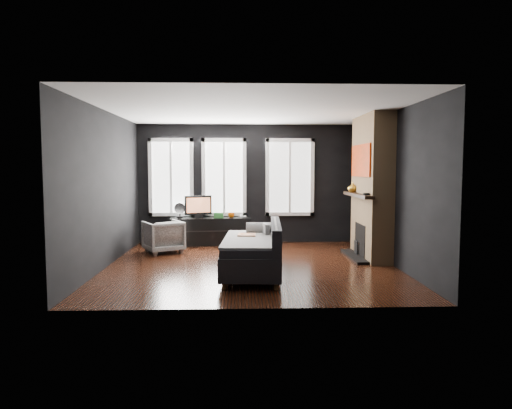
{
  "coord_description": "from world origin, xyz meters",
  "views": [
    {
      "loc": [
        -0.19,
        -7.93,
        1.71
      ],
      "look_at": [
        0.1,
        0.3,
        1.05
      ],
      "focal_mm": 32.0,
      "sensor_mm": 36.0,
      "label": 1
    }
  ],
  "objects_px": {
    "mug": "(231,214)",
    "mantel_vase": "(353,187)",
    "armchair": "(163,235)",
    "sofa": "(252,248)",
    "media_console": "(211,231)",
    "monitor": "(198,205)",
    "book": "(239,212)"
  },
  "relations": [
    {
      "from": "mantel_vase",
      "to": "mug",
      "type": "bearing_deg",
      "value": 154.12
    },
    {
      "from": "armchair",
      "to": "mantel_vase",
      "type": "relative_size",
      "value": 3.55
    },
    {
      "from": "media_console",
      "to": "mantel_vase",
      "type": "relative_size",
      "value": 8.74
    },
    {
      "from": "book",
      "to": "armchair",
      "type": "bearing_deg",
      "value": -144.62
    },
    {
      "from": "armchair",
      "to": "book",
      "type": "distance_m",
      "value": 1.91
    },
    {
      "from": "monitor",
      "to": "mug",
      "type": "relative_size",
      "value": 4.53
    },
    {
      "from": "sofa",
      "to": "armchair",
      "type": "xyz_separation_m",
      "value": [
        -1.75,
        2.01,
        -0.07
      ]
    },
    {
      "from": "mug",
      "to": "media_console",
      "type": "bearing_deg",
      "value": 179.11
    },
    {
      "from": "sofa",
      "to": "mug",
      "type": "height_order",
      "value": "sofa"
    },
    {
      "from": "sofa",
      "to": "media_console",
      "type": "relative_size",
      "value": 1.12
    },
    {
      "from": "media_console",
      "to": "monitor",
      "type": "relative_size",
      "value": 2.84
    },
    {
      "from": "armchair",
      "to": "media_console",
      "type": "bearing_deg",
      "value": -161.43
    },
    {
      "from": "armchair",
      "to": "media_console",
      "type": "relative_size",
      "value": 0.41
    },
    {
      "from": "monitor",
      "to": "mantel_vase",
      "type": "height_order",
      "value": "mantel_vase"
    },
    {
      "from": "armchair",
      "to": "mantel_vase",
      "type": "xyz_separation_m",
      "value": [
        3.79,
        -0.23,
        0.97
      ]
    },
    {
      "from": "sofa",
      "to": "monitor",
      "type": "distance_m",
      "value": 3.21
    },
    {
      "from": "mug",
      "to": "book",
      "type": "bearing_deg",
      "value": 36.84
    },
    {
      "from": "armchair",
      "to": "monitor",
      "type": "relative_size",
      "value": 1.15
    },
    {
      "from": "mug",
      "to": "mantel_vase",
      "type": "distance_m",
      "value": 2.79
    },
    {
      "from": "monitor",
      "to": "book",
      "type": "bearing_deg",
      "value": -12.96
    },
    {
      "from": "monitor",
      "to": "mug",
      "type": "xyz_separation_m",
      "value": [
        0.74,
        -0.01,
        -0.21
      ]
    },
    {
      "from": "armchair",
      "to": "mug",
      "type": "xyz_separation_m",
      "value": [
        1.36,
        0.96,
        0.32
      ]
    },
    {
      "from": "book",
      "to": "mug",
      "type": "bearing_deg",
      "value": -143.16
    },
    {
      "from": "monitor",
      "to": "book",
      "type": "height_order",
      "value": "monitor"
    },
    {
      "from": "mug",
      "to": "armchair",
      "type": "bearing_deg",
      "value": -144.81
    },
    {
      "from": "monitor",
      "to": "book",
      "type": "xyz_separation_m",
      "value": [
        0.91,
        0.12,
        -0.17
      ]
    },
    {
      "from": "armchair",
      "to": "mantel_vase",
      "type": "bearing_deg",
      "value": 147.97
    },
    {
      "from": "monitor",
      "to": "mantel_vase",
      "type": "relative_size",
      "value": 3.08
    },
    {
      "from": "mug",
      "to": "mantel_vase",
      "type": "bearing_deg",
      "value": -25.88
    },
    {
      "from": "sofa",
      "to": "mug",
      "type": "distance_m",
      "value": 3.0
    },
    {
      "from": "sofa",
      "to": "media_console",
      "type": "bearing_deg",
      "value": 109.44
    },
    {
      "from": "sofa",
      "to": "monitor",
      "type": "xyz_separation_m",
      "value": [
        -1.13,
        2.97,
        0.46
      ]
    }
  ]
}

